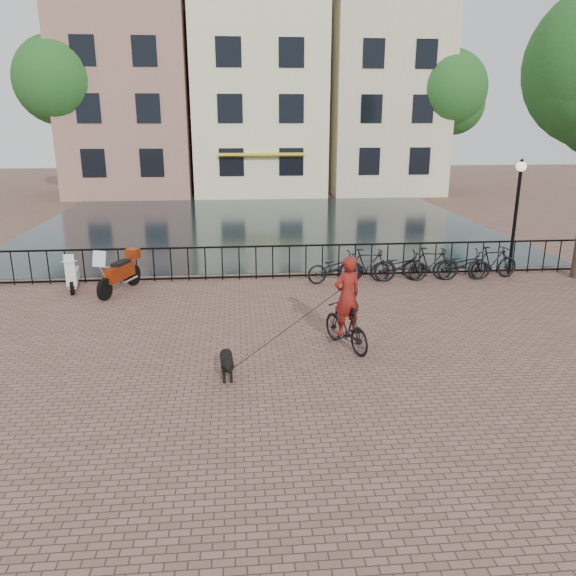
{
  "coord_description": "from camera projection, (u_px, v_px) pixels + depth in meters",
  "views": [
    {
      "loc": [
        -1.03,
        -8.24,
        4.6
      ],
      "look_at": [
        0.0,
        3.0,
        1.2
      ],
      "focal_mm": 35.0,
      "sensor_mm": 36.0,
      "label": 1
    }
  ],
  "objects": [
    {
      "name": "parked_bike_4",
      "position": [
        462.0,
        265.0,
        16.69
      ],
      "size": [
        1.76,
        0.75,
        0.9
      ],
      "primitive_type": "imported",
      "rotation": [
        0.0,
        0.0,
        1.48
      ],
      "color": "black",
      "rests_on": "ground"
    },
    {
      "name": "canal_house_left",
      "position": [
        131.0,
        90.0,
        35.38
      ],
      "size": [
        7.5,
        9.0,
        12.8
      ],
      "color": "#946056",
      "rests_on": "ground"
    },
    {
      "name": "parked_bike_5",
      "position": [
        492.0,
        262.0,
        16.76
      ],
      "size": [
        1.72,
        0.75,
        1.0
      ],
      "primitive_type": "imported",
      "rotation": [
        0.0,
        0.0,
        1.74
      ],
      "color": "black",
      "rests_on": "ground"
    },
    {
      "name": "canal_house_right",
      "position": [
        379.0,
        87.0,
        36.71
      ],
      "size": [
        7.0,
        9.0,
        13.3
      ],
      "color": "beige",
      "rests_on": "ground"
    },
    {
      "name": "railing",
      "position": [
        273.0,
        262.0,
        16.76
      ],
      "size": [
        20.0,
        0.05,
        1.02
      ],
      "color": "black",
      "rests_on": "ground"
    },
    {
      "name": "parked_bike_0",
      "position": [
        336.0,
        268.0,
        16.36
      ],
      "size": [
        1.79,
        0.89,
        0.9
      ],
      "primitive_type": "imported",
      "rotation": [
        0.0,
        0.0,
        1.75
      ],
      "color": "black",
      "rests_on": "ground"
    },
    {
      "name": "tree_far_right",
      "position": [
        448.0,
        90.0,
        34.24
      ],
      "size": [
        4.76,
        4.76,
        8.76
      ],
      "color": "black",
      "rests_on": "ground"
    },
    {
      "name": "ground",
      "position": [
        305.0,
        409.0,
        9.28
      ],
      "size": [
        100.0,
        100.0,
        0.0
      ],
      "primitive_type": "plane",
      "color": "brown",
      "rests_on": "ground"
    },
    {
      "name": "tree_far_left",
      "position": [
        59.0,
        81.0,
        32.12
      ],
      "size": [
        5.04,
        5.04,
        9.27
      ],
      "color": "black",
      "rests_on": "ground"
    },
    {
      "name": "scooter",
      "position": [
        72.0,
        270.0,
        15.64
      ],
      "size": [
        0.57,
        1.3,
        1.17
      ],
      "rotation": [
        0.0,
        0.0,
        0.17
      ],
      "color": "silver",
      "rests_on": "ground"
    },
    {
      "name": "canal_house_mid",
      "position": [
        258.0,
        98.0,
        36.23
      ],
      "size": [
        8.0,
        9.5,
        11.8
      ],
      "color": "beige",
      "rests_on": "ground"
    },
    {
      "name": "dog",
      "position": [
        227.0,
        364.0,
        10.31
      ],
      "size": [
        0.33,
        0.86,
        0.57
      ],
      "rotation": [
        0.0,
        0.0,
        0.07
      ],
      "color": "black",
      "rests_on": "ground"
    },
    {
      "name": "parked_bike_1",
      "position": [
        368.0,
        265.0,
        16.43
      ],
      "size": [
        1.7,
        0.62,
        1.0
      ],
      "primitive_type": "imported",
      "rotation": [
        0.0,
        0.0,
        1.48
      ],
      "color": "black",
      "rests_on": "ground"
    },
    {
      "name": "lamp_post",
      "position": [
        518.0,
        198.0,
        16.47
      ],
      "size": [
        0.3,
        0.3,
        3.45
      ],
      "color": "black",
      "rests_on": "ground"
    },
    {
      "name": "parked_bike_3",
      "position": [
        431.0,
        264.0,
        16.6
      ],
      "size": [
        1.7,
        0.62,
        1.0
      ],
      "primitive_type": "imported",
      "rotation": [
        0.0,
        0.0,
        1.48
      ],
      "color": "black",
      "rests_on": "ground"
    },
    {
      "name": "parked_bike_2",
      "position": [
        399.0,
        266.0,
        16.53
      ],
      "size": [
        1.73,
        0.64,
        0.9
      ],
      "primitive_type": "imported",
      "rotation": [
        0.0,
        0.0,
        1.55
      ],
      "color": "black",
      "rests_on": "ground"
    },
    {
      "name": "canal_water",
      "position": [
        260.0,
        224.0,
        25.77
      ],
      "size": [
        20.0,
        20.0,
        0.0
      ],
      "primitive_type": "plane",
      "color": "black",
      "rests_on": "ground"
    },
    {
      "name": "cyclist",
      "position": [
        347.0,
        309.0,
        11.52
      ],
      "size": [
        1.07,
        1.74,
        2.31
      ],
      "rotation": [
        0.0,
        0.0,
        3.52
      ],
      "color": "black",
      "rests_on": "ground"
    },
    {
      "name": "motorcycle",
      "position": [
        119.0,
        268.0,
        15.38
      ],
      "size": [
        1.11,
        1.97,
        1.38
      ],
      "rotation": [
        0.0,
        0.0,
        -0.36
      ],
      "color": "maroon",
      "rests_on": "ground"
    }
  ]
}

